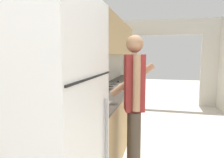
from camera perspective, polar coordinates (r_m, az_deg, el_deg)
The scene contains 7 objects.
wall_left at distance 3.31m, azimuth -4.79°, elevation 7.57°, with size 0.38×7.99×2.50m.
wall_far_with_doorway at distance 6.14m, azimuth 15.81°, elevation 6.41°, with size 3.10×0.06×2.50m.
counter_left at distance 3.90m, azimuth 1.28°, elevation -8.39°, with size 0.62×4.26×0.89m.
refrigerator at distance 1.47m, azimuth -18.36°, elevation -15.10°, with size 0.71×0.80×1.84m.
range_oven at distance 3.95m, azimuth 1.57°, elevation -8.12°, with size 0.66×0.73×1.03m.
person at distance 2.30m, azimuth 6.30°, elevation -7.24°, with size 0.54×0.44×1.69m.
knife at distance 4.39m, azimuth 1.91°, elevation -0.71°, with size 0.06×0.33×0.02m.
Camera 1 is at (-0.28, -0.51, 1.46)m, focal length 32.00 mm.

